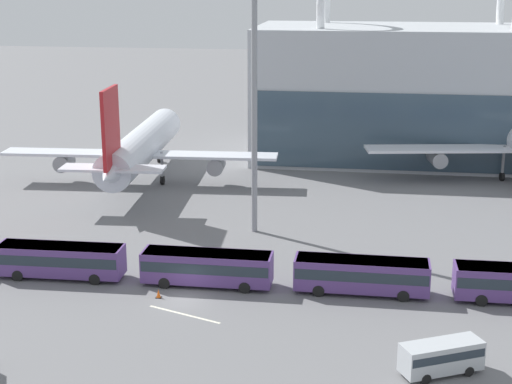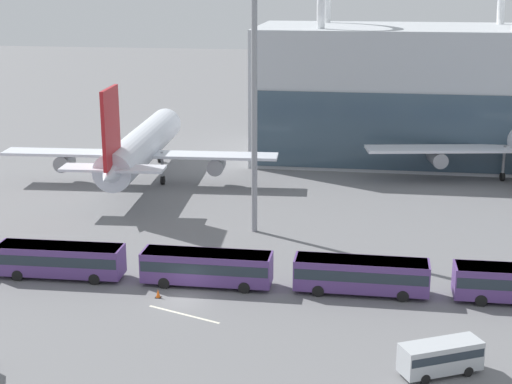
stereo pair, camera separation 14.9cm
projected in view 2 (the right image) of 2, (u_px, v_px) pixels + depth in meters
ground_plane at (184, 299)px, 65.47m from camera, size 440.00×440.00×0.00m
airliner_at_gate_near at (140, 147)px, 100.62m from camera, size 35.60×35.99×14.21m
shuttle_bus_1 at (60, 258)px, 69.76m from camera, size 11.39×3.05×3.01m
shuttle_bus_2 at (207, 266)px, 68.00m from camera, size 11.34×2.90×3.01m
shuttle_bus_3 at (361, 273)px, 66.28m from camera, size 11.36×2.94×3.01m
service_van_foreground at (441, 356)px, 52.96m from camera, size 5.93×4.28×2.31m
floodlight_mast at (254, 78)px, 78.37m from camera, size 2.39×2.39×26.00m
lane_stripe_2 at (184, 314)px, 62.59m from camera, size 6.39×2.67×0.01m
lane_stripe_3 at (61, 272)px, 71.55m from camera, size 8.48×3.05×0.01m
traffic_cone_0 at (158, 293)px, 65.74m from camera, size 0.49×0.49×0.75m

